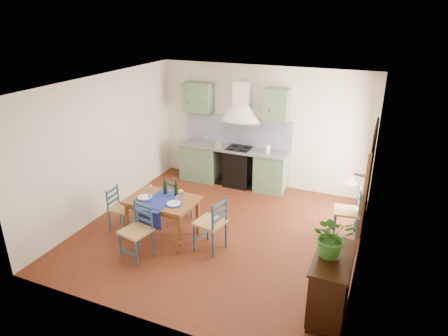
{
  "coord_description": "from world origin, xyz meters",
  "views": [
    {
      "loc": [
        2.66,
        -6.02,
        3.98
      ],
      "look_at": [
        -0.03,
        0.3,
        1.2
      ],
      "focal_mm": 32.0,
      "sensor_mm": 36.0,
      "label": 1
    }
  ],
  "objects_px": {
    "dining_table": "(162,203)",
    "sideboard": "(330,283)",
    "chair_near": "(137,231)",
    "potted_plant": "(333,236)"
  },
  "relations": [
    {
      "from": "dining_table",
      "to": "sideboard",
      "type": "distance_m",
      "value": 3.25
    },
    {
      "from": "chair_near",
      "to": "sideboard",
      "type": "height_order",
      "value": "chair_near"
    },
    {
      "from": "chair_near",
      "to": "sideboard",
      "type": "relative_size",
      "value": 0.92
    },
    {
      "from": "sideboard",
      "to": "chair_near",
      "type": "bearing_deg",
      "value": 177.56
    },
    {
      "from": "chair_near",
      "to": "potted_plant",
      "type": "xyz_separation_m",
      "value": [
        3.16,
        -0.12,
        0.73
      ]
    },
    {
      "from": "chair_near",
      "to": "potted_plant",
      "type": "height_order",
      "value": "potted_plant"
    },
    {
      "from": "chair_near",
      "to": "sideboard",
      "type": "distance_m",
      "value": 3.2
    },
    {
      "from": "dining_table",
      "to": "potted_plant",
      "type": "distance_m",
      "value": 3.25
    },
    {
      "from": "sideboard",
      "to": "potted_plant",
      "type": "distance_m",
      "value": 0.72
    },
    {
      "from": "dining_table",
      "to": "sideboard",
      "type": "relative_size",
      "value": 1.17
    }
  ]
}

